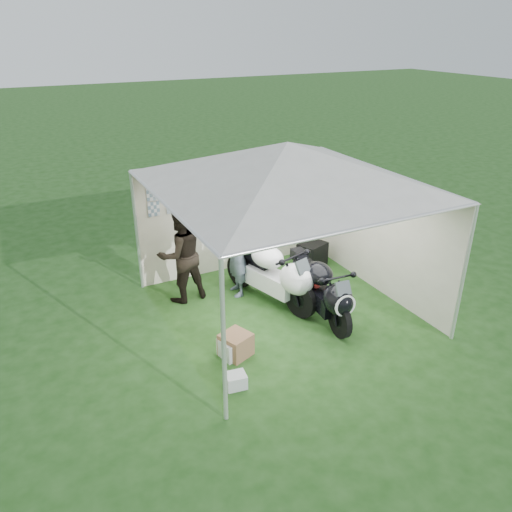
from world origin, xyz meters
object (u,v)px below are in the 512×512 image
(motorcycle_black, at_px, (323,289))
(paddock_stand, at_px, (297,286))
(equipment_box, at_px, (312,255))
(crate_1, at_px, (236,345))
(crate_0, at_px, (235,346))
(crate_2, at_px, (236,381))
(motorcycle_white, at_px, (274,273))
(person_dark_jacket, at_px, (181,254))
(person_blue_jacket, at_px, (237,254))
(canopy_tent, at_px, (286,168))

(motorcycle_black, xyz_separation_m, paddock_stand, (0.08, 0.92, -0.41))
(equipment_box, height_order, crate_1, equipment_box)
(crate_1, bearing_deg, crate_0, 141.27)
(crate_1, xyz_separation_m, crate_2, (-0.32, -0.68, -0.08))
(crate_0, height_order, crate_2, crate_0)
(equipment_box, bearing_deg, crate_1, -142.68)
(motorcycle_white, relative_size, crate_2, 7.58)
(person_dark_jacket, distance_m, crate_0, 2.15)
(person_dark_jacket, bearing_deg, person_blue_jacket, 158.35)
(motorcycle_black, distance_m, crate_2, 2.35)
(canopy_tent, xyz_separation_m, person_blue_jacket, (-0.46, 0.91, -1.77))
(equipment_box, bearing_deg, canopy_tent, -138.98)
(motorcycle_white, distance_m, person_dark_jacket, 1.70)
(paddock_stand, xyz_separation_m, crate_2, (-2.16, -1.91, -0.05))
(motorcycle_black, height_order, crate_0, motorcycle_black)
(crate_0, bearing_deg, person_blue_jacket, 63.61)
(crate_0, relative_size, crate_1, 1.08)
(motorcycle_black, height_order, person_dark_jacket, person_dark_jacket)
(equipment_box, xyz_separation_m, crate_2, (-3.03, -2.75, -0.17))
(paddock_stand, distance_m, person_blue_jacket, 1.30)
(person_blue_jacket, distance_m, crate_0, 2.06)
(motorcycle_white, height_order, motorcycle_black, motorcycle_white)
(canopy_tent, relative_size, crate_1, 13.79)
(motorcycle_white, relative_size, equipment_box, 4.00)
(motorcycle_white, bearing_deg, person_dark_jacket, 132.52)
(person_blue_jacket, bearing_deg, motorcycle_white, 41.05)
(person_dark_jacket, relative_size, person_blue_jacket, 1.12)
(motorcycle_white, distance_m, person_blue_jacket, 0.78)
(motorcycle_white, relative_size, motorcycle_black, 1.06)
(motorcycle_white, xyz_separation_m, crate_2, (-1.61, -1.82, -0.50))
(paddock_stand, bearing_deg, crate_1, -146.43)
(crate_0, bearing_deg, motorcycle_white, 40.85)
(person_dark_jacket, bearing_deg, crate_2, 79.53)
(motorcycle_white, xyz_separation_m, motorcycle_black, (0.48, -0.84, -0.05))
(person_dark_jacket, xyz_separation_m, crate_2, (-0.19, -2.70, -0.80))
(equipment_box, distance_m, crate_0, 3.42)
(equipment_box, bearing_deg, person_dark_jacket, -179.06)
(person_blue_jacket, height_order, crate_1, person_blue_jacket)
(canopy_tent, relative_size, crate_2, 19.81)
(motorcycle_black, bearing_deg, crate_1, -165.54)
(motorcycle_black, relative_size, paddock_stand, 5.00)
(crate_1, bearing_deg, person_blue_jacket, 64.22)
(motorcycle_black, height_order, paddock_stand, motorcycle_black)
(equipment_box, bearing_deg, paddock_stand, -135.85)
(motorcycle_white, distance_m, crate_2, 2.48)
(motorcycle_white, xyz_separation_m, equipment_box, (1.43, 0.93, -0.34))
(motorcycle_black, xyz_separation_m, crate_1, (-1.76, -0.30, -0.38))
(person_dark_jacket, height_order, crate_1, person_dark_jacket)
(canopy_tent, bearing_deg, motorcycle_white, 93.66)
(person_blue_jacket, bearing_deg, crate_2, -20.06)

